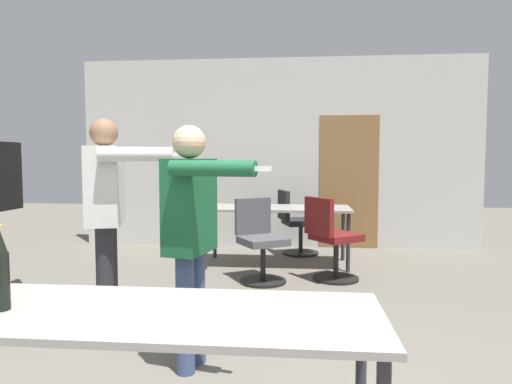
{
  "coord_description": "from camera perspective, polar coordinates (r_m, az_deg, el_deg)",
  "views": [
    {
      "loc": [
        0.34,
        -1.5,
        1.37
      ],
      "look_at": [
        -0.02,
        2.31,
        1.1
      ],
      "focal_mm": 32.0,
      "sensor_mm": 36.0,
      "label": 1
    }
  ],
  "objects": [
    {
      "name": "person_center_tall",
      "position": [
        4.01,
        -18.09,
        -1.11
      ],
      "size": [
        0.89,
        0.67,
        1.71
      ],
      "rotation": [
        0.0,
        0.0,
        -1.32
      ],
      "color": "#28282D",
      "rests_on": "ground_plane"
    },
    {
      "name": "office_chair_far_right",
      "position": [
        6.63,
        4.99,
        -4.05
      ],
      "size": [
        0.63,
        0.59,
        0.93
      ],
      "rotation": [
        0.0,
        0.0,
        5.02
      ],
      "color": "black",
      "rests_on": "ground_plane"
    },
    {
      "name": "beer_bottle",
      "position": [
        2.16,
        -29.34,
        -8.53
      ],
      "size": [
        0.07,
        0.07,
        0.35
      ],
      "color": "black",
      "rests_on": "conference_table_near"
    },
    {
      "name": "back_wall",
      "position": [
        7.19,
        2.97,
        4.78
      ],
      "size": [
        6.22,
        0.12,
        2.94
      ],
      "color": "beige",
      "rests_on": "ground_plane"
    },
    {
      "name": "office_chair_side_rolled",
      "position": [
        5.25,
        9.37,
        -6.06
      ],
      "size": [
        0.69,
        0.67,
        0.95
      ],
      "rotation": [
        0.0,
        0.0,
        5.36
      ],
      "color": "black",
      "rests_on": "ground_plane"
    },
    {
      "name": "person_left_plaid",
      "position": [
        2.98,
        -8.01,
        -3.84
      ],
      "size": [
        0.7,
        0.68,
        1.59
      ],
      "rotation": [
        0.0,
        0.0,
        -1.79
      ],
      "color": "#3D4C75",
      "rests_on": "ground_plane"
    },
    {
      "name": "conference_table_far",
      "position": [
        5.94,
        2.64,
        -2.54
      ],
      "size": [
        1.89,
        0.78,
        0.76
      ],
      "color": "gray",
      "rests_on": "ground_plane"
    },
    {
      "name": "conference_table_near",
      "position": [
        2.01,
        -13.88,
        -16.13
      ],
      "size": [
        1.96,
        0.66,
        0.76
      ],
      "color": "gray",
      "rests_on": "ground_plane"
    },
    {
      "name": "office_chair_mid_tucked",
      "position": [
        5.17,
        0.5,
        -6.37
      ],
      "size": [
        0.65,
        0.68,
        0.93
      ],
      "rotation": [
        0.0,
        0.0,
        3.69
      ],
      "color": "black",
      "rests_on": "ground_plane"
    }
  ]
}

